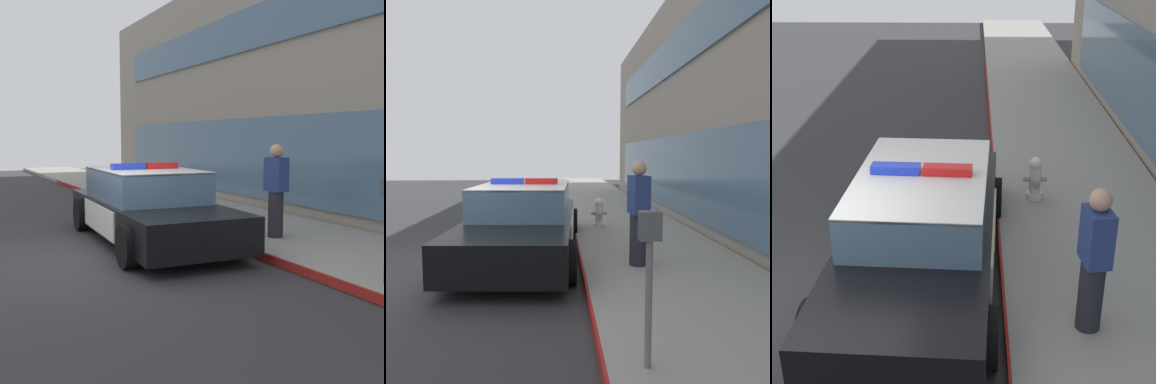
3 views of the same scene
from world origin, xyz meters
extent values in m
plane|color=#303033|center=(0.00, 0.00, 0.00)|extent=(48.00, 48.00, 0.00)
cube|color=gray|center=(0.00, 3.91, 0.07)|extent=(48.00, 2.86, 0.15)
cube|color=maroon|center=(0.00, 2.46, 0.08)|extent=(28.80, 0.04, 0.14)
cube|color=slate|center=(-4.66, 5.35, 1.45)|extent=(15.19, 0.08, 2.10)
cube|color=black|center=(-1.08, 1.40, 0.50)|extent=(5.28, 2.13, 0.60)
cube|color=silver|center=(0.58, 1.31, 0.67)|extent=(1.86, 1.91, 0.05)
cube|color=silver|center=(-2.89, 1.49, 0.67)|extent=(1.54, 1.90, 0.05)
cube|color=silver|center=(-1.13, 2.34, 0.50)|extent=(2.18, 0.14, 0.51)
cube|color=silver|center=(-1.23, 0.46, 0.50)|extent=(2.18, 0.14, 0.51)
cube|color=yellow|center=(-1.13, 2.36, 0.50)|extent=(0.22, 0.02, 0.26)
cube|color=slate|center=(-1.28, 1.41, 1.07)|extent=(2.78, 1.81, 0.60)
cube|color=silver|center=(-1.28, 1.41, 1.36)|extent=(2.78, 1.81, 0.04)
cube|color=red|center=(-1.27, 1.74, 1.44)|extent=(0.23, 0.64, 0.11)
cube|color=blue|center=(-1.30, 1.07, 1.44)|extent=(0.23, 0.64, 0.11)
cylinder|color=black|center=(0.68, 2.24, 0.34)|extent=(0.69, 0.25, 0.68)
cylinder|color=black|center=(0.59, 0.38, 0.34)|extent=(0.69, 0.25, 0.68)
cylinder|color=black|center=(-2.74, 2.41, 0.34)|extent=(0.69, 0.25, 0.68)
cylinder|color=black|center=(-2.83, 0.55, 0.34)|extent=(0.69, 0.25, 0.68)
cylinder|color=silver|center=(-3.18, 3.09, 0.20)|extent=(0.28, 0.28, 0.10)
cylinder|color=silver|center=(-3.18, 3.09, 0.47)|extent=(0.19, 0.19, 0.45)
sphere|color=silver|center=(-3.18, 3.09, 0.77)|extent=(0.22, 0.22, 0.22)
cylinder|color=gray|center=(-3.18, 3.09, 0.84)|extent=(0.06, 0.06, 0.05)
cylinder|color=gray|center=(-3.18, 2.95, 0.50)|extent=(0.09, 0.10, 0.09)
cylinder|color=gray|center=(-3.18, 3.24, 0.50)|extent=(0.09, 0.10, 0.09)
cylinder|color=gray|center=(-3.03, 3.09, 0.46)|extent=(0.10, 0.12, 0.12)
cylinder|color=#23232D|center=(0.23, 3.38, 0.57)|extent=(0.28, 0.28, 0.85)
cube|color=navy|center=(0.23, 3.38, 1.31)|extent=(0.43, 0.32, 0.62)
sphere|color=tan|center=(0.23, 3.38, 1.74)|extent=(0.24, 0.24, 0.24)
camera|label=1|loc=(7.61, -2.11, 1.97)|focal=46.68mm
camera|label=2|loc=(6.37, 2.08, 1.95)|focal=36.03mm
camera|label=3|loc=(5.52, 2.08, 4.25)|focal=53.64mm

